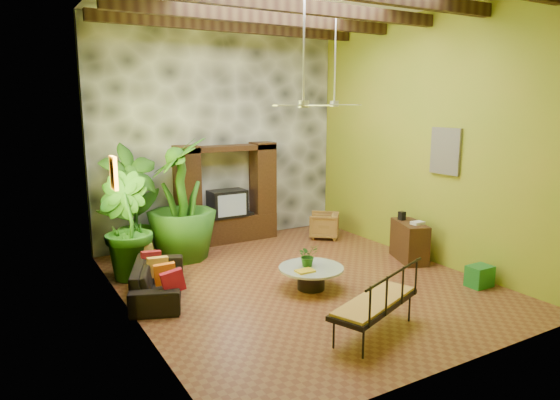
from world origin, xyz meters
TOP-DOWN VIEW (x-y plane):
  - ground at (0.00, 0.00)m, footprint 7.00×7.00m
  - back_wall at (0.00, 3.50)m, footprint 6.00×0.02m
  - left_wall at (-3.00, 0.00)m, footprint 0.02×7.00m
  - right_wall at (3.00, 0.00)m, footprint 0.02×7.00m
  - stone_accent_wall at (0.00, 3.44)m, footprint 5.98×0.10m
  - ceiling_beams at (0.00, 0.00)m, footprint 5.95×5.36m
  - entertainment_center at (0.00, 3.14)m, footprint 2.40×0.55m
  - ceiling_fan_front at (-0.20, -0.40)m, footprint 1.28×1.28m
  - ceiling_fan_back at (1.60, 1.20)m, footprint 1.28×1.28m
  - wall_art_mask at (-2.96, 1.00)m, footprint 0.06×0.32m
  - wall_art_painting at (2.96, -0.60)m, footprint 0.06×0.70m
  - sofa at (-2.41, 0.67)m, footprint 1.43×2.14m
  - wicker_armchair at (2.14, 2.25)m, footprint 0.94×0.94m
  - tall_plant_a at (-2.26, 2.73)m, footprint 1.49×1.23m
  - tall_plant_b at (-2.65, 1.83)m, footprint 1.24×1.35m
  - tall_plant_c at (-1.36, 2.41)m, footprint 1.76×1.76m
  - coffee_table at (-0.01, -0.40)m, footprint 1.14×1.14m
  - centerpiece_plant at (-0.03, -0.32)m, footprint 0.36×0.31m
  - yellow_tray at (-0.24, -0.56)m, footprint 0.31×0.22m
  - iron_bench at (-0.22, -2.38)m, footprint 1.75×1.18m
  - side_console at (2.65, -0.08)m, footprint 0.79×1.11m
  - green_bin at (2.65, -1.82)m, footprint 0.43×0.33m

SIDE VIEW (x-z plane):
  - ground at x=0.00m, z-range 0.00..0.00m
  - green_bin at x=2.65m, z-range 0.00..0.38m
  - coffee_table at x=-0.01m, z-range 0.06..0.46m
  - sofa at x=-2.41m, z-range 0.00..0.58m
  - wicker_armchair at x=2.14m, z-range 0.00..0.62m
  - side_console at x=2.65m, z-range 0.00..0.81m
  - yellow_tray at x=-0.24m, z-range 0.40..0.43m
  - iron_bench at x=-0.22m, z-range 0.24..0.82m
  - centerpiece_plant at x=-0.03m, z-range 0.40..0.79m
  - entertainment_center at x=0.00m, z-range -0.18..2.12m
  - tall_plant_b at x=-2.65m, z-range 0.00..1.98m
  - tall_plant_a at x=-2.26m, z-range 0.00..2.43m
  - tall_plant_c at x=-1.36m, z-range 0.00..2.54m
  - wall_art_mask at x=-2.96m, z-range 1.83..2.38m
  - wall_art_painting at x=2.96m, z-range 1.85..2.75m
  - back_wall at x=0.00m, z-range 0.00..5.00m
  - left_wall at x=-3.00m, z-range 0.00..5.00m
  - right_wall at x=3.00m, z-range 0.00..5.00m
  - stone_accent_wall at x=0.00m, z-range 0.01..4.99m
  - ceiling_fan_front at x=-0.20m, z-range 2.47..4.33m
  - ceiling_fan_back at x=1.60m, z-range 2.47..4.33m
  - ceiling_beams at x=0.00m, z-range 4.67..4.89m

